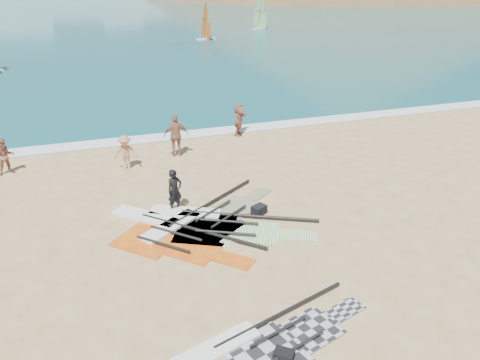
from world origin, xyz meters
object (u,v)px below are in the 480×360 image
object	(u,v)px
gear_bag_near	(259,210)
beachgoer_mid	(125,153)
rig_green	(216,222)
beachgoer_right	(239,119)
person_wetsuit	(175,191)
rig_orange	(204,218)
beachgoer_left	(5,156)
beachgoer_back	(176,135)
rig_grey	(262,341)
gear_bag_far	(284,356)
rig_red	(165,231)

from	to	relation	value
gear_bag_near	beachgoer_mid	distance (m)	6.97
rig_green	beachgoer_right	bearing A→B (deg)	93.15
person_wetsuit	beachgoer_right	bearing A→B (deg)	34.02
rig_orange	beachgoer_left	distance (m)	9.51
beachgoer_back	beachgoer_right	bearing A→B (deg)	-150.97
rig_orange	beachgoer_mid	xyz separation A→B (m)	(-2.09, 5.36, 0.72)
gear_bag_near	beachgoer_mid	size ratio (longest dim) A/B	0.33
rig_grey	gear_bag_far	xyz separation A→B (m)	(0.26, -0.67, 0.08)
gear_bag_near	beachgoer_left	distance (m)	11.20
gear_bag_near	beachgoer_back	world-z (taller)	beachgoer_back
rig_red	beachgoer_right	size ratio (longest dim) A/B	3.09
gear_bag_far	beachgoer_back	world-z (taller)	beachgoer_back
rig_orange	rig_green	bearing A→B (deg)	-88.13
rig_green	rig_grey	bearing A→B (deg)	-68.49
rig_green	beachgoer_mid	xyz separation A→B (m)	(-2.42, 5.80, 0.72)
gear_bag_far	beachgoer_right	bearing A→B (deg)	75.66
gear_bag_near	beachgoer_left	bearing A→B (deg)	143.15
rig_orange	gear_bag_near	size ratio (longest dim) A/B	10.86
gear_bag_near	beachgoer_back	distance (m)	6.77
rig_green	beachgoer_left	bearing A→B (deg)	162.74
rig_green	rig_red	distance (m)	1.77
beachgoer_left	rig_orange	bearing A→B (deg)	-61.46
rig_green	person_wetsuit	distance (m)	1.91
rig_red	gear_bag_far	distance (m)	6.55
rig_red	beachgoer_back	world-z (taller)	beachgoer_back
rig_green	beachgoer_mid	size ratio (longest dim) A/B	3.61
beachgoer_mid	beachgoer_right	bearing A→B (deg)	38.83
beachgoer_back	rig_red	bearing A→B (deg)	76.99
beachgoer_back	beachgoer_mid	bearing A→B (deg)	21.74
rig_red	beachgoer_back	bearing A→B (deg)	120.14
rig_green	gear_bag_far	size ratio (longest dim) A/B	12.60
beachgoer_back	rig_grey	bearing A→B (deg)	89.47
beachgoer_left	beachgoer_back	size ratio (longest dim) A/B	0.80
rig_orange	beachgoer_left	size ratio (longest dim) A/B	3.45
beachgoer_mid	beachgoer_right	distance (m)	6.67
rig_orange	beachgoer_back	xyz separation A→B (m)	(0.31, 6.24, 0.95)
gear_bag_near	rig_orange	bearing A→B (deg)	172.54
gear_bag_near	beachgoer_mid	xyz separation A→B (m)	(-4.08, 5.62, 0.61)
rig_orange	gear_bag_far	world-z (taller)	gear_bag_far
rig_orange	person_wetsuit	bearing A→B (deg)	96.99
gear_bag_near	beachgoer_left	world-z (taller)	beachgoer_left
rig_orange	rig_grey	bearing A→B (deg)	-126.37
rig_grey	gear_bag_far	distance (m)	0.72
rig_grey	beachgoer_right	xyz separation A→B (m)	(4.10, 14.36, 0.80)
rig_orange	beachgoer_mid	distance (m)	5.80
rig_grey	rig_green	distance (m)	5.79
rig_grey	beachgoer_left	size ratio (longest dim) A/B	3.27
beachgoer_left	rig_green	bearing A→B (deg)	-62.01
rig_red	beachgoer_right	bearing A→B (deg)	102.70
beachgoer_left	beachgoer_mid	world-z (taller)	beachgoer_left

